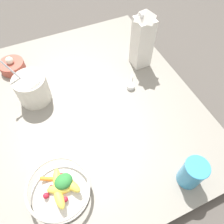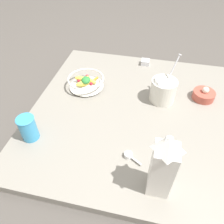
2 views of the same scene
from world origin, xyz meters
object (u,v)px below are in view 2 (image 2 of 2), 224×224
at_px(garlic_bowl, 204,95).
at_px(milk_carton, 163,167).
at_px(yogurt_tub, 163,90).
at_px(fruit_bowl, 86,82).
at_px(spice_jar, 145,62).
at_px(drinking_cup, 28,128).

bearing_deg(garlic_bowl, milk_carton, 70.24).
xyz_separation_m(milk_carton, yogurt_tub, (0.01, -0.53, -0.08)).
height_order(yogurt_tub, garlic_bowl, yogurt_tub).
bearing_deg(fruit_bowl, spice_jar, -133.59).
height_order(fruit_bowl, spice_jar, fruit_bowl).
bearing_deg(spice_jar, garlic_bowl, 141.37).
bearing_deg(yogurt_tub, fruit_bowl, -1.95).
distance_m(milk_carton, yogurt_tub, 0.54).
xyz_separation_m(fruit_bowl, spice_jar, (-0.31, -0.33, -0.03)).
height_order(drinking_cup, spice_jar, drinking_cup).
bearing_deg(fruit_bowl, yogurt_tub, 178.05).
distance_m(yogurt_tub, garlic_bowl, 0.24).
bearing_deg(garlic_bowl, fruit_bowl, 3.96).
xyz_separation_m(spice_jar, garlic_bowl, (-0.35, 0.28, 0.01)).
xyz_separation_m(fruit_bowl, garlic_bowl, (-0.67, -0.05, -0.02)).
distance_m(fruit_bowl, spice_jar, 0.45).
relative_size(yogurt_tub, drinking_cup, 2.00).
height_order(milk_carton, drinking_cup, milk_carton).
xyz_separation_m(fruit_bowl, milk_carton, (-0.45, 0.54, 0.10)).
relative_size(yogurt_tub, spice_jar, 4.73).
relative_size(milk_carton, drinking_cup, 2.35).
distance_m(drinking_cup, garlic_bowl, 0.93).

